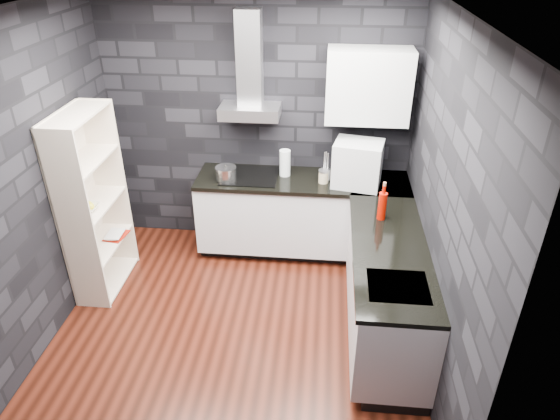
% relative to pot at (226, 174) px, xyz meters
% --- Properties ---
extents(ground, '(3.20, 3.20, 0.00)m').
position_rel_pot_xyz_m(ground, '(0.28, -1.18, -0.97)').
color(ground, '#3E160C').
extents(ceiling, '(3.20, 3.20, 0.00)m').
position_rel_pot_xyz_m(ceiling, '(0.28, -1.18, 1.73)').
color(ceiling, white).
extents(wall_back, '(3.20, 0.05, 2.70)m').
position_rel_pot_xyz_m(wall_back, '(0.28, 0.44, 0.38)').
color(wall_back, black).
rests_on(wall_back, ground).
extents(wall_front, '(3.20, 0.05, 2.70)m').
position_rel_pot_xyz_m(wall_front, '(0.28, -2.81, 0.38)').
color(wall_front, black).
rests_on(wall_front, ground).
extents(wall_left, '(0.05, 3.20, 2.70)m').
position_rel_pot_xyz_m(wall_left, '(-1.35, -1.18, 0.38)').
color(wall_left, black).
rests_on(wall_left, ground).
extents(wall_right, '(0.05, 3.20, 2.70)m').
position_rel_pot_xyz_m(wall_right, '(1.90, -1.18, 0.38)').
color(wall_right, black).
rests_on(wall_right, ground).
extents(toekick_back, '(2.18, 0.50, 0.10)m').
position_rel_pot_xyz_m(toekick_back, '(0.78, 0.16, -0.92)').
color(toekick_back, black).
rests_on(toekick_back, ground).
extents(toekick_right, '(0.50, 1.78, 0.10)m').
position_rel_pot_xyz_m(toekick_right, '(1.62, -1.08, -0.92)').
color(toekick_right, black).
rests_on(toekick_right, ground).
extents(counter_back_cab, '(2.20, 0.60, 0.76)m').
position_rel_pot_xyz_m(counter_back_cab, '(0.78, 0.12, -0.49)').
color(counter_back_cab, silver).
rests_on(counter_back_cab, ground).
extents(counter_right_cab, '(0.60, 1.80, 0.76)m').
position_rel_pot_xyz_m(counter_right_cab, '(1.58, -1.08, -0.49)').
color(counter_right_cab, silver).
rests_on(counter_right_cab, ground).
extents(counter_back_top, '(2.20, 0.62, 0.04)m').
position_rel_pot_xyz_m(counter_back_top, '(0.78, 0.11, -0.09)').
color(counter_back_top, black).
rests_on(counter_back_top, counter_back_cab).
extents(counter_right_top, '(0.62, 1.80, 0.04)m').
position_rel_pot_xyz_m(counter_right_top, '(1.57, -1.08, -0.09)').
color(counter_right_top, black).
rests_on(counter_right_top, counter_right_cab).
extents(counter_corner_top, '(0.62, 0.62, 0.04)m').
position_rel_pot_xyz_m(counter_corner_top, '(1.58, 0.12, -0.09)').
color(counter_corner_top, black).
rests_on(counter_corner_top, counter_right_cab).
extents(hood_body, '(0.60, 0.34, 0.12)m').
position_rel_pot_xyz_m(hood_body, '(0.23, 0.25, 0.59)').
color(hood_body, silver).
rests_on(hood_body, wall_back).
extents(hood_chimney, '(0.24, 0.20, 0.90)m').
position_rel_pot_xyz_m(hood_chimney, '(0.23, 0.32, 1.10)').
color(hood_chimney, silver).
rests_on(hood_chimney, hood_body).
extents(upper_cabinet, '(0.80, 0.35, 0.70)m').
position_rel_pot_xyz_m(upper_cabinet, '(1.38, 0.24, 0.88)').
color(upper_cabinet, silver).
rests_on(upper_cabinet, wall_back).
extents(cooktop, '(0.58, 0.50, 0.01)m').
position_rel_pot_xyz_m(cooktop, '(0.23, 0.12, -0.07)').
color(cooktop, black).
rests_on(cooktop, counter_back_top).
extents(sink_rim, '(0.44, 0.40, 0.01)m').
position_rel_pot_xyz_m(sink_rim, '(1.58, -1.58, -0.08)').
color(sink_rim, silver).
rests_on(sink_rim, counter_right_top).
extents(pot, '(0.22, 0.22, 0.12)m').
position_rel_pot_xyz_m(pot, '(0.00, 0.00, 0.00)').
color(pot, silver).
rests_on(pot, cooktop).
extents(glass_vase, '(0.13, 0.13, 0.28)m').
position_rel_pot_xyz_m(glass_vase, '(0.59, 0.18, 0.07)').
color(glass_vase, white).
rests_on(glass_vase, counter_back_top).
extents(storage_jar, '(0.11, 0.11, 0.12)m').
position_rel_pot_xyz_m(storage_jar, '(0.99, 0.05, -0.01)').
color(storage_jar, tan).
rests_on(storage_jar, counter_back_top).
extents(utensil_crock, '(0.11, 0.11, 0.13)m').
position_rel_pot_xyz_m(utensil_crock, '(1.01, 0.09, -0.01)').
color(utensil_crock, silver).
rests_on(utensil_crock, counter_back_top).
extents(appliance_garage, '(0.52, 0.44, 0.46)m').
position_rel_pot_xyz_m(appliance_garage, '(1.32, 0.04, 0.15)').
color(appliance_garage, silver).
rests_on(appliance_garage, counter_back_top).
extents(red_bottle, '(0.09, 0.09, 0.26)m').
position_rel_pot_xyz_m(red_bottle, '(1.52, -0.62, 0.05)').
color(red_bottle, '#930C00').
rests_on(red_bottle, counter_right_top).
extents(bookshelf, '(0.56, 0.86, 1.80)m').
position_rel_pot_xyz_m(bookshelf, '(-1.14, -0.63, -0.07)').
color(bookshelf, beige).
rests_on(bookshelf, ground).
extents(fruit_bowl, '(0.21, 0.21, 0.05)m').
position_rel_pot_xyz_m(fruit_bowl, '(-1.14, -0.75, -0.04)').
color(fruit_bowl, white).
rests_on(fruit_bowl, bookshelf).
extents(book_red, '(0.19, 0.05, 0.25)m').
position_rel_pot_xyz_m(book_red, '(-1.15, -0.47, -0.40)').
color(book_red, '#981508').
rests_on(book_red, bookshelf).
extents(book_second, '(0.16, 0.02, 0.21)m').
position_rel_pot_xyz_m(book_second, '(-1.14, -0.50, -0.38)').
color(book_second, '#B2B2B2').
rests_on(book_second, bookshelf).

